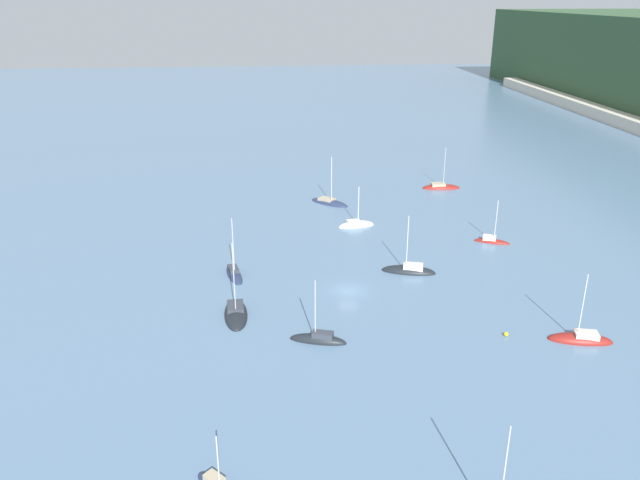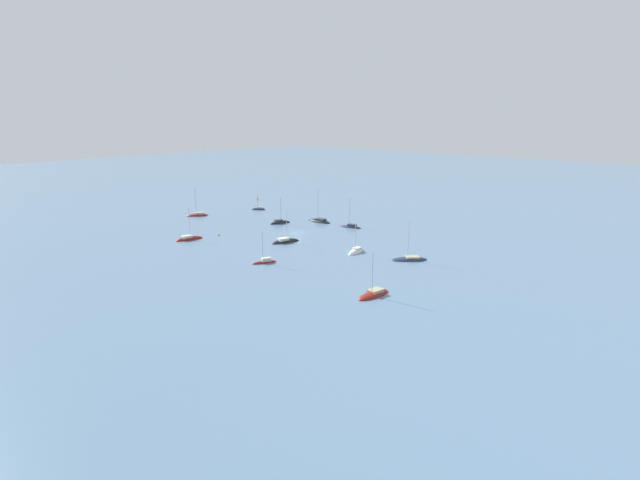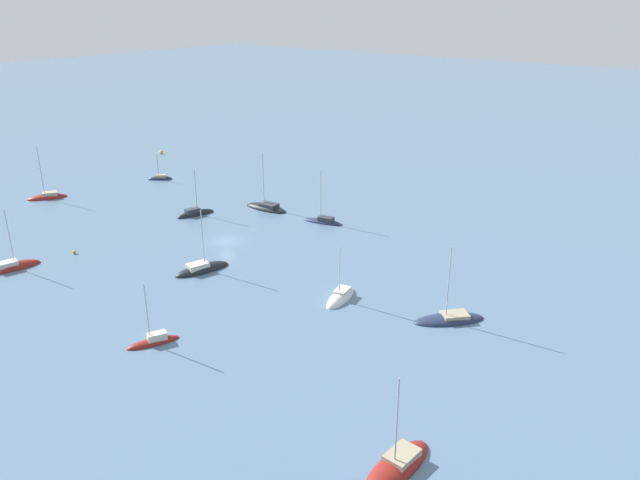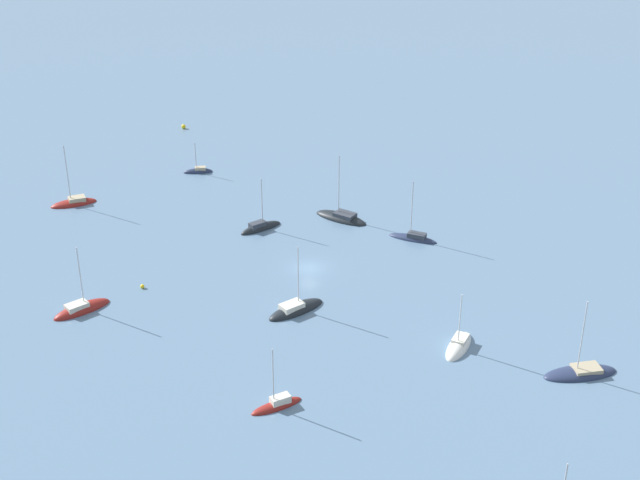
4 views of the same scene
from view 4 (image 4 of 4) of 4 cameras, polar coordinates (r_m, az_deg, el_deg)
name	(u,v)px [view 4 (image 4 of 4)]	position (r m, az deg, el deg)	size (l,w,h in m)	color
ground_plane	(309,268)	(123.25, -0.71, -1.83)	(600.00, 600.00, 0.00)	slate
sailboat_0	(82,310)	(117.39, -15.01, -4.35)	(4.12, 8.04, 9.84)	maroon
sailboat_1	(261,228)	(134.56, -3.83, 0.75)	(3.77, 7.27, 9.01)	black
sailboat_2	(459,347)	(107.59, 8.86, -6.76)	(3.48, 6.97, 8.41)	white
sailboat_3	(277,405)	(97.03, -2.76, -10.53)	(3.92, 6.09, 8.08)	maroon
sailboat_4	(74,204)	(147.86, -15.46, 2.26)	(5.89, 7.56, 10.92)	maroon
sailboat_5	(413,238)	(131.90, 5.99, 0.10)	(7.61, 3.61, 9.79)	#232D4C
sailboat_7	(341,218)	(137.54, 1.37, 1.39)	(9.00, 3.51, 11.30)	black
sailboat_8	(198,172)	(156.31, -7.79, 4.34)	(4.68, 4.62, 6.26)	#232D4C
sailboat_9	(296,310)	(113.38, -1.57, -4.51)	(4.78, 8.60, 9.94)	black
sailboat_10	(580,374)	(105.98, 16.33, -8.21)	(8.12, 8.48, 10.38)	#232D4C
mooring_buoy_0	(142,286)	(120.60, -11.30, -2.92)	(0.56, 0.56, 0.56)	yellow
mooring_buoy_1	(184,127)	(177.93, -8.73, 7.19)	(0.86, 0.86, 0.86)	yellow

